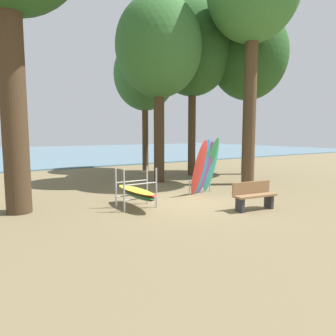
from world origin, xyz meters
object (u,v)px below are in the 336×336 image
Objects in this scene: tree_deep_back at (193,50)px; board_storage_rack at (137,192)px; park_bench at (254,195)px; tree_far_right_back at (145,75)px; leaning_board_pile at (205,167)px; tree_mid_behind at (249,56)px; tree_far_left_back at (159,48)px.

board_storage_rack is at bearing -139.59° from tree_deep_back.
tree_deep_back is 10.18m from park_bench.
tree_deep_back is at bearing 40.41° from board_storage_rack.
tree_far_right_back is 5.59× the size of park_bench.
tree_deep_back is at bearing 58.06° from leaning_board_pile.
park_bench is (-1.95, -10.48, -5.40)m from tree_far_right_back.
tree_mid_behind is 4.25× the size of board_storage_rack.
park_bench is at bearing -113.47° from tree_deep_back.
tree_far_right_back is at bearing 69.71° from tree_far_left_back.
leaning_board_pile is at bearing -121.94° from tree_deep_back.
board_storage_rack is (-6.05, -5.15, -6.31)m from tree_deep_back.
tree_far_left_back is 7.72m from board_storage_rack.
tree_far_left_back is 3.08m from tree_deep_back.
tree_deep_back is 4.27× the size of leaning_board_pile.
tree_far_right_back is (-4.02, 4.59, -0.71)m from tree_mid_behind.
tree_far_left_back reaches higher than park_bench.
tree_far_right_back is 3.69× the size of leaning_board_pile.
park_bench is (-3.17, -7.30, -6.35)m from tree_deep_back.
tree_far_right_back reaches higher than board_storage_rack.
tree_far_right_back reaches higher than park_bench.
tree_far_left_back reaches higher than tree_far_right_back.
park_bench is (2.88, -2.15, -0.04)m from board_storage_rack.
tree_deep_back reaches higher than board_storage_rack.
park_bench is at bearing -93.33° from tree_far_left_back.
tree_mid_behind reaches higher than park_bench.
leaning_board_pile is at bearing -150.23° from tree_mid_behind.
board_storage_rack reaches higher than park_bench.
tree_far_left_back is 6.29m from leaning_board_pile.
tree_deep_back reaches higher than leaning_board_pile.
tree_far_right_back is 11.95m from park_bench.
tree_mid_behind is at bearing 22.88° from board_storage_rack.
park_bench is (-5.97, -5.89, -6.11)m from tree_mid_behind.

